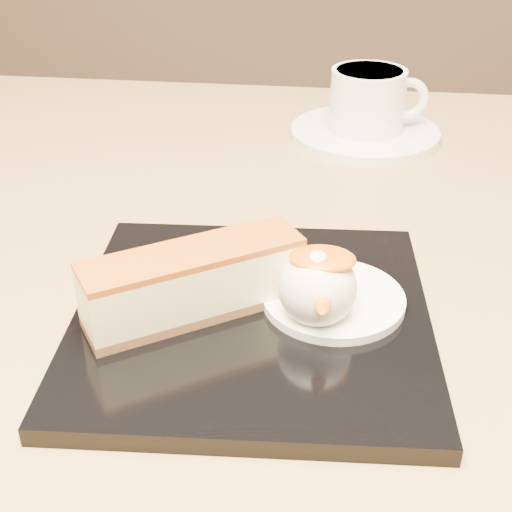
# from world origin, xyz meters

# --- Properties ---
(table) EXTENTS (0.80, 0.80, 0.72)m
(table) POSITION_xyz_m (0.00, 0.00, 0.56)
(table) COLOR black
(table) RESTS_ON ground
(dessert_plate) EXTENTS (0.23, 0.23, 0.01)m
(dessert_plate) POSITION_xyz_m (0.05, -0.09, 0.73)
(dessert_plate) COLOR black
(dessert_plate) RESTS_ON table
(cheesecake) EXTENTS (0.13, 0.11, 0.04)m
(cheesecake) POSITION_xyz_m (0.02, -0.10, 0.75)
(cheesecake) COLOR brown
(cheesecake) RESTS_ON dessert_plate
(cream_smear) EXTENTS (0.09, 0.09, 0.01)m
(cream_smear) POSITION_xyz_m (0.10, -0.08, 0.73)
(cream_smear) COLOR white
(cream_smear) RESTS_ON dessert_plate
(ice_cream_scoop) EXTENTS (0.05, 0.05, 0.05)m
(ice_cream_scoop) POSITION_xyz_m (0.09, -0.10, 0.76)
(ice_cream_scoop) COLOR white
(ice_cream_scoop) RESTS_ON cream_smear
(mango_sauce) EXTENTS (0.04, 0.03, 0.01)m
(mango_sauce) POSITION_xyz_m (0.10, -0.10, 0.77)
(mango_sauce) COLOR #D95506
(mango_sauce) RESTS_ON ice_cream_scoop
(mint_sprig) EXTENTS (0.03, 0.02, 0.00)m
(mint_sprig) POSITION_xyz_m (0.07, -0.05, 0.74)
(mint_sprig) COLOR #297F2A
(mint_sprig) RESTS_ON cream_smear
(saucer) EXTENTS (0.15, 0.15, 0.01)m
(saucer) POSITION_xyz_m (0.13, 0.24, 0.72)
(saucer) COLOR white
(saucer) RESTS_ON table
(coffee_cup) EXTENTS (0.10, 0.07, 0.06)m
(coffee_cup) POSITION_xyz_m (0.13, 0.24, 0.76)
(coffee_cup) COLOR white
(coffee_cup) RESTS_ON saucer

